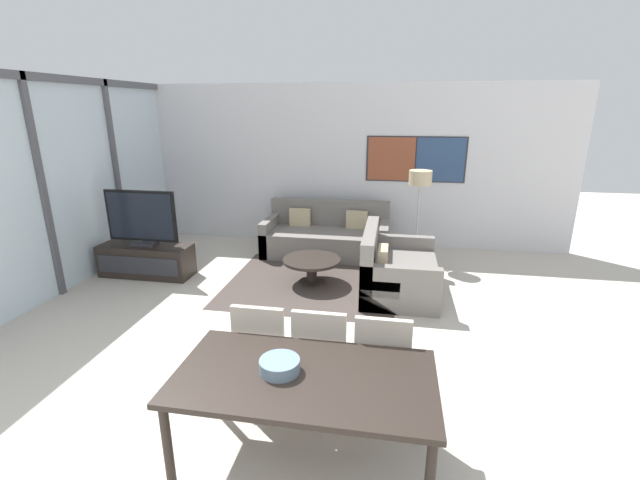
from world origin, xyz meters
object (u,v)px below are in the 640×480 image
(sofa_main, at_px, (327,237))
(sofa_side, at_px, (393,272))
(coffee_table, at_px, (312,265))
(dining_chair_right, at_px, (382,357))
(tv_console, at_px, (147,260))
(dining_chair_centre, at_px, (321,350))
(floor_lamp, at_px, (420,185))
(television, at_px, (141,219))
(dining_chair_left, at_px, (263,344))
(fruit_bowl, at_px, (280,365))
(dining_table, at_px, (305,384))

(sofa_main, relative_size, sofa_side, 1.44)
(coffee_table, bearing_deg, dining_chair_right, -67.40)
(tv_console, distance_m, dining_chair_centre, 3.89)
(dining_chair_right, bearing_deg, floor_lamp, 83.66)
(sofa_main, relative_size, coffee_table, 2.55)
(television, height_order, dining_chair_left, television)
(television, distance_m, dining_chair_right, 4.30)
(sofa_side, height_order, fruit_bowl, sofa_side)
(sofa_side, relative_size, coffee_table, 1.77)
(dining_chair_centre, bearing_deg, tv_console, 141.52)
(television, xyz_separation_m, sofa_side, (3.60, 0.04, -0.59))
(tv_console, xyz_separation_m, sofa_main, (2.46, 1.49, 0.04))
(tv_console, height_order, dining_chair_right, dining_chair_right)
(dining_table, relative_size, fruit_bowl, 6.29)
(tv_console, relative_size, dining_chair_centre, 1.47)
(television, relative_size, sofa_side, 0.74)
(tv_console, xyz_separation_m, coffee_table, (2.46, 0.13, 0.04))
(sofa_main, bearing_deg, sofa_side, -51.99)
(coffee_table, distance_m, fruit_bowl, 3.25)
(tv_console, height_order, floor_lamp, floor_lamp)
(dining_chair_centre, bearing_deg, sofa_main, 98.40)
(tv_console, xyz_separation_m, dining_table, (3.04, -3.07, 0.42))
(television, distance_m, dining_chair_centre, 3.90)
(tv_console, distance_m, television, 0.64)
(sofa_side, distance_m, coffee_table, 1.14)
(dining_chair_centre, bearing_deg, dining_chair_right, -2.15)
(tv_console, xyz_separation_m, television, (0.00, 0.00, 0.64))
(tv_console, height_order, dining_table, dining_table)
(coffee_table, height_order, fruit_bowl, fruit_bowl)
(coffee_table, xyz_separation_m, dining_chair_right, (1.07, -2.56, 0.24))
(floor_lamp, bearing_deg, tv_console, -161.66)
(television, xyz_separation_m, fruit_bowl, (2.87, -3.06, -0.09))
(dining_chair_left, xyz_separation_m, floor_lamp, (1.40, 3.72, 0.74))
(television, distance_m, dining_chair_left, 3.53)
(dining_table, xyz_separation_m, dining_chair_left, (-0.49, 0.66, -0.14))
(sofa_main, bearing_deg, floor_lamp, -6.95)
(sofa_main, xyz_separation_m, coffee_table, (-0.00, -1.36, -0.00))
(dining_chair_left, bearing_deg, coffee_table, 91.96)
(dining_chair_centre, xyz_separation_m, dining_chair_right, (0.49, -0.02, 0.00))
(television, relative_size, floor_lamp, 0.72)
(dining_table, distance_m, floor_lamp, 4.51)
(sofa_side, bearing_deg, dining_chair_right, 178.40)
(sofa_main, bearing_deg, coffee_table, -90.00)
(sofa_side, xyz_separation_m, floor_lamp, (0.35, 1.27, 0.98))
(coffee_table, bearing_deg, sofa_main, 90.00)
(sofa_side, relative_size, dining_chair_left, 1.58)
(tv_console, height_order, sofa_side, sofa_side)
(dining_table, bearing_deg, dining_chair_centre, 90.00)
(dining_chair_centre, bearing_deg, television, 141.51)
(television, bearing_deg, sofa_main, 31.13)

